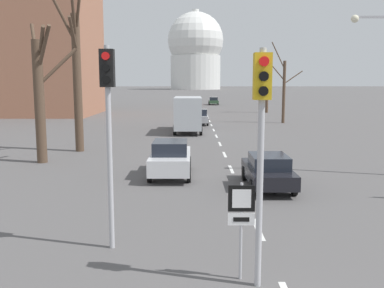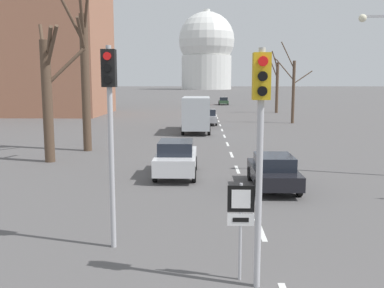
{
  "view_description": "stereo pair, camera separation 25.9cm",
  "coord_description": "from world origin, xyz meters",
  "px_view_note": "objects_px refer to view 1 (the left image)",
  "views": [
    {
      "loc": [
        -2.02,
        -5.12,
        4.48
      ],
      "look_at": [
        -2.05,
        5.89,
        2.87
      ],
      "focal_mm": 40.0,
      "sensor_mm": 36.0,
      "label": 1
    },
    {
      "loc": [
        -1.76,
        -5.12,
        4.48
      ],
      "look_at": [
        -2.05,
        5.89,
        2.87
      ],
      "focal_mm": 40.0,
      "sensor_mm": 36.0,
      "label": 2
    }
  ],
  "objects_px": {
    "traffic_signal_centre_tall": "(263,124)",
    "sedan_near_left": "(186,103)",
    "sedan_near_right": "(215,101)",
    "sedan_mid_centre": "(201,117)",
    "route_sign_post": "(242,215)",
    "sedan_far_left": "(269,170)",
    "traffic_signal_near_left": "(110,110)",
    "delivery_truck": "(189,113)",
    "sedan_far_right": "(197,101)",
    "sedan_distant_centre": "(172,158)"
  },
  "relations": [
    {
      "from": "traffic_signal_centre_tall",
      "to": "sedan_near_left",
      "type": "relative_size",
      "value": 1.33
    },
    {
      "from": "sedan_near_right",
      "to": "sedan_mid_centre",
      "type": "relative_size",
      "value": 0.99
    },
    {
      "from": "traffic_signal_centre_tall",
      "to": "sedan_mid_centre",
      "type": "distance_m",
      "value": 35.9
    },
    {
      "from": "traffic_signal_centre_tall",
      "to": "route_sign_post",
      "type": "bearing_deg",
      "value": 138.39
    },
    {
      "from": "route_sign_post",
      "to": "sedan_far_left",
      "type": "height_order",
      "value": "route_sign_post"
    },
    {
      "from": "traffic_signal_near_left",
      "to": "sedan_near_left",
      "type": "height_order",
      "value": "traffic_signal_near_left"
    },
    {
      "from": "sedan_near_right",
      "to": "delivery_truck",
      "type": "bearing_deg",
      "value": -95.71
    },
    {
      "from": "traffic_signal_centre_tall",
      "to": "sedan_near_right",
      "type": "distance_m",
      "value": 74.39
    },
    {
      "from": "sedan_mid_centre",
      "to": "route_sign_post",
      "type": "bearing_deg",
      "value": -89.57
    },
    {
      "from": "sedan_far_left",
      "to": "sedan_far_right",
      "type": "xyz_separation_m",
      "value": [
        -2.52,
        65.79,
        0.04
      ]
    },
    {
      "from": "traffic_signal_near_left",
      "to": "sedan_mid_centre",
      "type": "distance_m",
      "value": 33.87
    },
    {
      "from": "traffic_signal_centre_tall",
      "to": "route_sign_post",
      "type": "distance_m",
      "value": 2.13
    },
    {
      "from": "sedan_far_left",
      "to": "traffic_signal_centre_tall",
      "type": "bearing_deg",
      "value": -101.33
    },
    {
      "from": "traffic_signal_centre_tall",
      "to": "sedan_near_left",
      "type": "xyz_separation_m",
      "value": [
        -2.76,
        65.45,
        -2.84
      ]
    },
    {
      "from": "traffic_signal_near_left",
      "to": "route_sign_post",
      "type": "relative_size",
      "value": 2.39
    },
    {
      "from": "traffic_signal_near_left",
      "to": "route_sign_post",
      "type": "height_order",
      "value": "traffic_signal_near_left"
    },
    {
      "from": "sedan_near_left",
      "to": "sedan_distant_centre",
      "type": "height_order",
      "value": "sedan_distant_centre"
    },
    {
      "from": "sedan_near_right",
      "to": "sedan_mid_centre",
      "type": "height_order",
      "value": "sedan_mid_centre"
    },
    {
      "from": "sedan_mid_centre",
      "to": "sedan_far_right",
      "type": "bearing_deg",
      "value": 90.19
    },
    {
      "from": "sedan_near_left",
      "to": "sedan_far_left",
      "type": "bearing_deg",
      "value": -85.42
    },
    {
      "from": "traffic_signal_centre_tall",
      "to": "sedan_distant_centre",
      "type": "height_order",
      "value": "traffic_signal_centre_tall"
    },
    {
      "from": "sedan_far_left",
      "to": "sedan_far_right",
      "type": "distance_m",
      "value": 65.84
    },
    {
      "from": "sedan_near_left",
      "to": "sedan_near_right",
      "type": "distance_m",
      "value": 10.4
    },
    {
      "from": "route_sign_post",
      "to": "sedan_far_left",
      "type": "relative_size",
      "value": 0.53
    },
    {
      "from": "sedan_distant_centre",
      "to": "sedan_near_right",
      "type": "bearing_deg",
      "value": 85.3
    },
    {
      "from": "route_sign_post",
      "to": "delivery_truck",
      "type": "xyz_separation_m",
      "value": [
        -1.46,
        28.73,
        0.18
      ]
    },
    {
      "from": "route_sign_post",
      "to": "sedan_far_right",
      "type": "relative_size",
      "value": 0.52
    },
    {
      "from": "traffic_signal_near_left",
      "to": "sedan_near_left",
      "type": "distance_m",
      "value": 63.35
    },
    {
      "from": "traffic_signal_centre_tall",
      "to": "sedan_far_left",
      "type": "bearing_deg",
      "value": 78.67
    },
    {
      "from": "sedan_far_left",
      "to": "sedan_near_left",
      "type": "bearing_deg",
      "value": 94.58
    },
    {
      "from": "route_sign_post",
      "to": "traffic_signal_centre_tall",
      "type": "bearing_deg",
      "value": -41.61
    },
    {
      "from": "sedan_near_left",
      "to": "traffic_signal_near_left",
      "type": "bearing_deg",
      "value": -90.78
    },
    {
      "from": "sedan_near_right",
      "to": "sedan_far_left",
      "type": "bearing_deg",
      "value": -90.83
    },
    {
      "from": "traffic_signal_near_left",
      "to": "sedan_far_right",
      "type": "relative_size",
      "value": 1.24
    },
    {
      "from": "traffic_signal_centre_tall",
      "to": "delivery_truck",
      "type": "distance_m",
      "value": 29.16
    },
    {
      "from": "sedan_near_right",
      "to": "traffic_signal_centre_tall",
      "type": "bearing_deg",
      "value": -92.1
    },
    {
      "from": "sedan_near_left",
      "to": "sedan_far_left",
      "type": "xyz_separation_m",
      "value": [
        4.53,
        -56.62,
        -0.01
      ]
    },
    {
      "from": "traffic_signal_centre_tall",
      "to": "sedan_far_right",
      "type": "height_order",
      "value": "traffic_signal_centre_tall"
    },
    {
      "from": "traffic_signal_centre_tall",
      "to": "traffic_signal_near_left",
      "type": "height_order",
      "value": "traffic_signal_near_left"
    },
    {
      "from": "traffic_signal_centre_tall",
      "to": "traffic_signal_near_left",
      "type": "xyz_separation_m",
      "value": [
        -3.63,
        2.18,
        0.15
      ]
    },
    {
      "from": "sedan_near_right",
      "to": "sedan_mid_centre",
      "type": "xyz_separation_m",
      "value": [
        -3.34,
        -38.5,
        0.06
      ]
    },
    {
      "from": "sedan_near_left",
      "to": "sedan_mid_centre",
      "type": "distance_m",
      "value": 29.74
    },
    {
      "from": "traffic_signal_near_left",
      "to": "sedan_distant_centre",
      "type": "distance_m",
      "value": 9.46
    },
    {
      "from": "sedan_mid_centre",
      "to": "sedan_far_left",
      "type": "relative_size",
      "value": 0.97
    },
    {
      "from": "route_sign_post",
      "to": "sedan_distant_centre",
      "type": "xyz_separation_m",
      "value": [
        -2.12,
        10.81,
        -0.65
      ]
    },
    {
      "from": "sedan_near_right",
      "to": "delivery_truck",
      "type": "height_order",
      "value": "delivery_truck"
    },
    {
      "from": "sedan_distant_centre",
      "to": "traffic_signal_centre_tall",
      "type": "bearing_deg",
      "value": -77.45
    },
    {
      "from": "traffic_signal_near_left",
      "to": "route_sign_post",
      "type": "xyz_separation_m",
      "value": [
        3.28,
        -1.87,
        -2.22
      ]
    },
    {
      "from": "sedan_far_right",
      "to": "sedan_distant_centre",
      "type": "height_order",
      "value": "sedan_distant_centre"
    },
    {
      "from": "sedan_mid_centre",
      "to": "sedan_distant_centre",
      "type": "height_order",
      "value": "sedan_distant_centre"
    }
  ]
}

